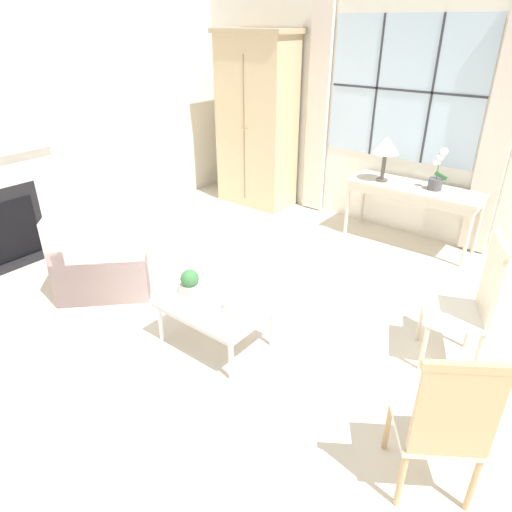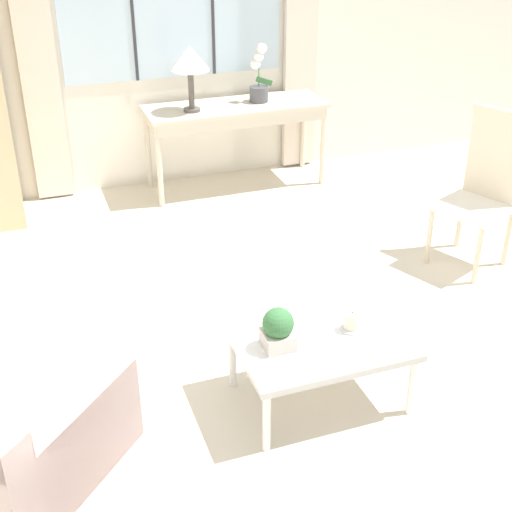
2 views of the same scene
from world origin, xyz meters
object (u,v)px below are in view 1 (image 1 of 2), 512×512
object	(u,v)px
potted_orchid	(437,174)
pillar_candle	(228,304)
potted_plant_small	(190,282)
table_lamp	(386,147)
accent_chair_wooden	(445,422)
coffee_table	(215,306)
console_table	(414,193)
armchair_upholstered	(103,259)
armoire	(257,122)
side_chair_wooden	(473,298)

from	to	relation	value
potted_orchid	pillar_candle	size ratio (longest dim) A/B	4.20
potted_plant_small	table_lamp	bearing A→B (deg)	82.85
accent_chair_wooden	coffee_table	xyz separation A→B (m)	(-1.88, 0.27, -0.20)
console_table	accent_chair_wooden	world-z (taller)	accent_chair_wooden
armchair_upholstered	accent_chair_wooden	xyz separation A→B (m)	(3.42, -0.28, 0.27)
armoire	potted_plant_small	distance (m)	3.35
table_lamp	potted_plant_small	distance (m)	2.93
potted_plant_small	side_chair_wooden	bearing A→B (deg)	28.87
console_table	pillar_candle	size ratio (longest dim) A/B	13.34
accent_chair_wooden	armoire	bearing A→B (deg)	139.77
armoire	potted_plant_small	xyz separation A→B (m)	(1.57, -2.89, -0.66)
console_table	table_lamp	bearing A→B (deg)	-171.98
potted_orchid	coffee_table	xyz separation A→B (m)	(-0.71, -2.89, -0.54)
console_table	armoire	bearing A→B (deg)	-179.82
armoire	accent_chair_wooden	xyz separation A→B (m)	(3.70, -3.13, -0.61)
potted_orchid	side_chair_wooden	world-z (taller)	potted_orchid
table_lamp	potted_plant_small	size ratio (longest dim) A/B	2.41
console_table	side_chair_wooden	world-z (taller)	side_chair_wooden
table_lamp	side_chair_wooden	bearing A→B (deg)	-49.05
armchair_upholstered	coffee_table	distance (m)	1.54
accent_chair_wooden	potted_plant_small	size ratio (longest dim) A/B	4.77
armchair_upholstered	potted_plant_small	xyz separation A→B (m)	(1.29, -0.04, 0.22)
console_table	accent_chair_wooden	size ratio (longest dim) A/B	1.47
accent_chair_wooden	pillar_candle	size ratio (longest dim) A/B	9.07
pillar_candle	potted_plant_small	bearing A→B (deg)	-178.12
armchair_upholstered	side_chair_wooden	xyz separation A→B (m)	(3.20, 1.02, 0.29)
accent_chair_wooden	console_table	bearing A→B (deg)	113.84
table_lamp	armchair_upholstered	xyz separation A→B (m)	(-1.65, -2.81, -0.84)
armoire	pillar_candle	bearing A→B (deg)	-55.49
armchair_upholstered	accent_chair_wooden	size ratio (longest dim) A/B	1.16
potted_orchid	coffee_table	size ratio (longest dim) A/B	0.55
armoire	armchair_upholstered	xyz separation A→B (m)	(0.28, -2.85, -0.88)
potted_plant_small	pillar_candle	size ratio (longest dim) A/B	1.90
coffee_table	table_lamp	bearing A→B (deg)	87.75
armoire	side_chair_wooden	bearing A→B (deg)	-27.80
console_table	coffee_table	distance (m)	2.93
armoire	armchair_upholstered	distance (m)	3.00
side_chair_wooden	coffee_table	distance (m)	1.97
console_table	side_chair_wooden	xyz separation A→B (m)	(1.17, -1.84, -0.06)
side_chair_wooden	pillar_candle	distance (m)	1.83
table_lamp	potted_orchid	distance (m)	0.65
armchair_upholstered	accent_chair_wooden	bearing A→B (deg)	-4.67
coffee_table	potted_plant_small	bearing A→B (deg)	-173.92
table_lamp	pillar_candle	world-z (taller)	table_lamp
console_table	table_lamp	world-z (taller)	table_lamp
armoire	table_lamp	size ratio (longest dim) A/B	4.49
table_lamp	pillar_candle	size ratio (longest dim) A/B	4.58
console_table	potted_plant_small	distance (m)	2.99
coffee_table	pillar_candle	size ratio (longest dim) A/B	7.71
potted_orchid	side_chair_wooden	xyz separation A→B (m)	(0.95, -1.86, -0.32)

